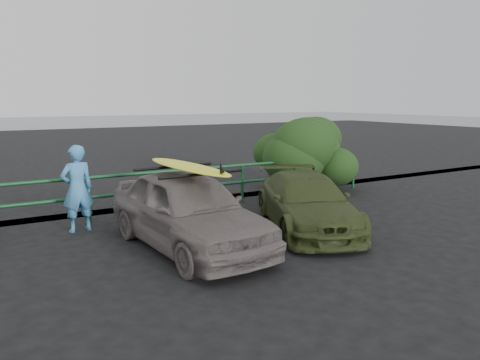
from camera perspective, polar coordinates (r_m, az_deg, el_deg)
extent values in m
plane|color=black|center=(6.99, -0.05, -13.19)|extent=(80.00, 80.00, 0.00)
imported|color=#6B615F|center=(8.67, -6.35, -3.67)|extent=(1.96, 4.30, 1.43)
imported|color=#36421D|center=(10.04, 8.12, -2.68)|extent=(3.02, 4.27, 1.15)
imported|color=#4697D3|center=(10.23, -19.22, -0.99)|extent=(0.72, 0.52, 1.81)
ellipsoid|color=#F3F71A|center=(8.52, -6.45, 1.65)|extent=(0.77, 2.87, 0.08)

